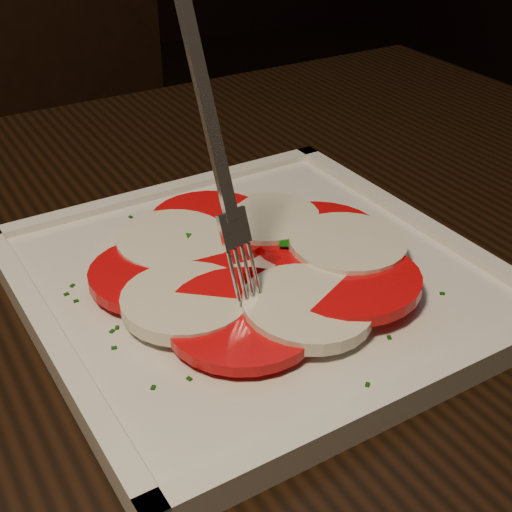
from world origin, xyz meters
TOP-DOWN VIEW (x-y plane):
  - table at (0.12, -0.27)m, footprint 1.28×0.92m
  - chair at (0.24, 0.49)m, footprint 0.51×0.51m
  - plate at (0.20, -0.32)m, footprint 0.36×0.36m
  - caprese_salad at (0.20, -0.32)m, footprint 0.25×0.26m
  - fork at (0.16, -0.33)m, footprint 0.04×0.07m

SIDE VIEW (x-z plane):
  - chair at x=0.24m, z-range 0.07..1.00m
  - table at x=0.12m, z-range 0.28..1.03m
  - plate at x=0.20m, z-range 0.75..0.76m
  - caprese_salad at x=0.20m, z-range 0.76..0.79m
  - fork at x=0.16m, z-range 0.79..0.97m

